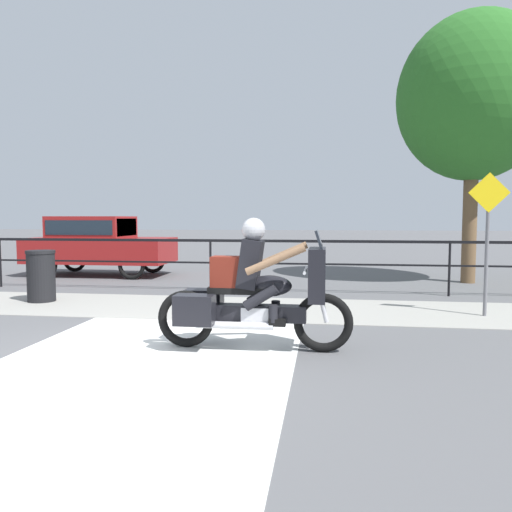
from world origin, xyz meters
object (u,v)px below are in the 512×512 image
(parked_car, at_px, (98,242))
(tree_behind_sign, at_px, (474,98))
(street_sign, at_px, (488,228))
(trash_bin, at_px, (41,276))
(motorcycle, at_px, (253,293))

(parked_car, distance_m, tree_behind_sign, 10.62)
(street_sign, bearing_deg, tree_behind_sign, 78.27)
(parked_car, xyz_separation_m, street_sign, (9.06, -4.72, 0.51))
(parked_car, relative_size, tree_behind_sign, 0.60)
(trash_bin, bearing_deg, motorcycle, -32.43)
(motorcycle, bearing_deg, trash_bin, 145.91)
(trash_bin, bearing_deg, street_sign, -2.27)
(trash_bin, bearing_deg, parked_car, 101.97)
(parked_car, bearing_deg, street_sign, -23.99)
(trash_bin, distance_m, tree_behind_sign, 10.76)
(tree_behind_sign, bearing_deg, street_sign, -101.73)
(trash_bin, relative_size, street_sign, 0.42)
(trash_bin, xyz_separation_m, tree_behind_sign, (9.06, 4.16, 4.07))
(trash_bin, bearing_deg, tree_behind_sign, 24.65)
(parked_car, distance_m, trash_bin, 4.52)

